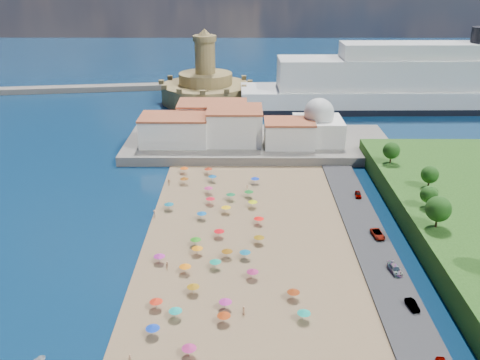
{
  "coord_description": "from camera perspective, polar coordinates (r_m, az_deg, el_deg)",
  "views": [
    {
      "loc": [
        4.54,
        -101.19,
        60.38
      ],
      "look_at": [
        4.0,
        25.0,
        8.0
      ],
      "focal_mm": 40.0,
      "sensor_mm": 36.0,
      "label": 1
    }
  ],
  "objects": [
    {
      "name": "ground",
      "position": [
        117.92,
        -2.02,
        -8.27
      ],
      "size": [
        700.0,
        700.0,
        0.0
      ],
      "primitive_type": "plane",
      "color": "#071938",
      "rests_on": "ground"
    },
    {
      "name": "terrace",
      "position": [
        183.95,
        1.94,
        3.86
      ],
      "size": [
        90.0,
        36.0,
        3.0
      ],
      "primitive_type": "cube",
      "color": "#59544C",
      "rests_on": "ground"
    },
    {
      "name": "jetty",
      "position": [
        218.03,
        -4.14,
        6.73
      ],
      "size": [
        18.0,
        70.0,
        2.4
      ],
      "primitive_type": "cube",
      "color": "#59544C",
      "rests_on": "ground"
    },
    {
      "name": "breakwater",
      "position": [
        284.99,
        -23.75,
        8.69
      ],
      "size": [
        199.03,
        34.77,
        2.6
      ],
      "primitive_type": "cube",
      "rotation": [
        0.0,
        0.0,
        0.14
      ],
      "color": "#59544C",
      "rests_on": "ground"
    },
    {
      "name": "waterfront_buildings",
      "position": [
        182.7,
        -2.16,
        5.83
      ],
      "size": [
        57.0,
        29.0,
        11.0
      ],
      "color": "silver",
      "rests_on": "terrace"
    },
    {
      "name": "domed_building",
      "position": [
        181.49,
        8.34,
        5.85
      ],
      "size": [
        16.0,
        16.0,
        15.0
      ],
      "color": "silver",
      "rests_on": "terrace"
    },
    {
      "name": "fortress",
      "position": [
        245.7,
        -3.67,
        9.87
      ],
      "size": [
        40.0,
        40.0,
        32.4
      ],
      "color": "olive",
      "rests_on": "ground"
    },
    {
      "name": "cruise_ship",
      "position": [
        244.63,
        19.11,
        9.48
      ],
      "size": [
        157.94,
        25.96,
        34.45
      ],
      "color": "black",
      "rests_on": "ground"
    },
    {
      "name": "beach_parasols",
      "position": [
        107.78,
        -2.9,
        -10.2
      ],
      "size": [
        32.46,
        116.77,
        2.2
      ],
      "color": "gray",
      "rests_on": "beach"
    },
    {
      "name": "beachgoers",
      "position": [
        110.39,
        -5.67,
        -10.04
      ],
      "size": [
        34.72,
        96.07,
        1.89
      ],
      "color": "tan",
      "rests_on": "beach"
    },
    {
      "name": "parked_cars",
      "position": [
        118.43,
        15.78,
        -8.28
      ],
      "size": [
        2.89,
        70.51,
        1.45
      ],
      "color": "gray",
      "rests_on": "promenade"
    },
    {
      "name": "hillside_trees",
      "position": [
        111.12,
        23.75,
        -6.48
      ],
      "size": [
        12.78,
        106.83,
        7.46
      ],
      "color": "#382314",
      "rests_on": "hillside"
    }
  ]
}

